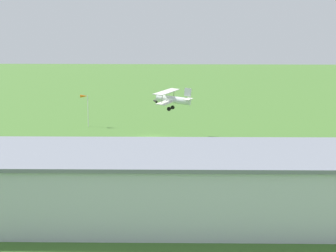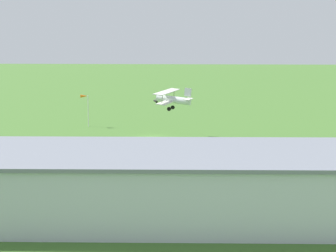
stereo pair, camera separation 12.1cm
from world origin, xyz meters
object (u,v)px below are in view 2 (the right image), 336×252
hangar (150,184)px  windsock (85,98)px  person_near_hangar_door (321,173)px  biplane (172,99)px  person_by_parked_cars (66,160)px

hangar → windsock: 51.99m
person_near_hangar_door → windsock: (34.70, -35.54, 4.38)m
hangar → biplane: (-0.61, -37.48, 3.47)m
windsock → person_by_parked_cars: bearing=96.4°
person_by_parked_cars → windsock: bearing=-83.6°
hangar → biplane: size_ratio=4.17×
person_by_parked_cars → windsock: size_ratio=0.30×
person_by_parked_cars → person_near_hangar_door: person_by_parked_cars is taller
person_by_parked_cars → windsock: (3.43, -30.64, 4.30)m
hangar → windsock: hangar is taller
person_near_hangar_door → windsock: 49.87m
hangar → person_near_hangar_door: size_ratio=24.75×
biplane → person_near_hangar_door: size_ratio=5.94×
hangar → person_near_hangar_door: (-19.05, -13.99, -2.38)m
biplane → person_near_hangar_door: (-18.44, 23.49, -5.85)m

